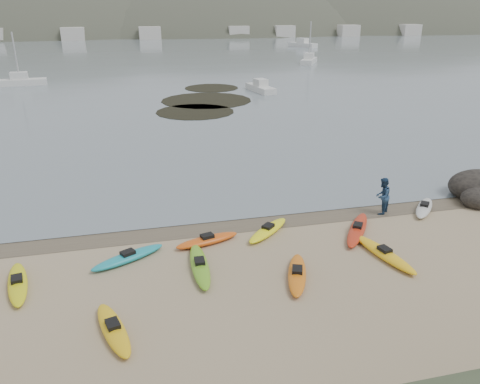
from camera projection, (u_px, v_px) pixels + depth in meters
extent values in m
plane|color=tan|center=(240.00, 220.00, 23.34)|extent=(600.00, 600.00, 0.00)
plane|color=brown|center=(241.00, 222.00, 23.07)|extent=(60.00, 60.00, 0.00)
plane|color=slate|center=(128.00, 24.00, 294.47)|extent=(1200.00, 1200.00, 0.00)
ellipsoid|color=yellow|center=(18.00, 284.00, 17.64)|extent=(1.32, 3.39, 0.34)
ellipsoid|color=yellow|center=(384.00, 254.00, 19.80)|extent=(1.40, 3.84, 0.34)
ellipsoid|color=orange|center=(297.00, 274.00, 18.26)|extent=(1.79, 3.23, 0.34)
ellipsoid|color=yellow|center=(113.00, 329.00, 15.14)|extent=(1.51, 3.21, 0.34)
ellipsoid|color=red|center=(357.00, 229.00, 21.96)|extent=(2.86, 3.62, 0.34)
ellipsoid|color=#DF5613|center=(207.00, 240.00, 20.93)|extent=(3.09, 1.47, 0.34)
ellipsoid|color=#6BB023|center=(200.00, 266.00, 18.87)|extent=(0.83, 3.72, 0.34)
ellipsoid|color=teal|center=(128.00, 257.00, 19.51)|extent=(3.26, 2.18, 0.34)
ellipsoid|color=silver|center=(424.00, 208.00, 24.31)|extent=(2.49, 2.65, 0.34)
ellipsoid|color=#FFFC15|center=(268.00, 230.00, 21.87)|extent=(2.77, 2.63, 0.34)
imported|color=navy|center=(382.00, 196.00, 23.73)|extent=(1.18, 1.16, 1.93)
ellipsoid|color=black|center=(478.00, 191.00, 26.34)|extent=(3.49, 2.71, 1.75)
ellipsoid|color=black|center=(478.00, 202.00, 24.98)|extent=(1.94, 1.75, 1.16)
cylinder|color=black|center=(195.00, 112.00, 47.35)|extent=(7.93, 7.93, 0.04)
cylinder|color=black|center=(206.00, 100.00, 53.14)|extent=(10.24, 10.24, 0.04)
cylinder|color=black|center=(211.00, 88.00, 61.29)|extent=(7.03, 7.03, 0.04)
cube|color=silver|center=(20.00, 82.00, 63.29)|extent=(6.91, 2.52, 0.95)
cube|color=silver|center=(261.00, 88.00, 58.66)|extent=(2.53, 6.15, 0.83)
cube|color=silver|center=(309.00, 61.00, 88.13)|extent=(5.46, 7.36, 1.03)
cube|color=silver|center=(302.00, 45.00, 125.12)|extent=(6.14, 8.86, 1.22)
ellipsoid|color=#384235|center=(27.00, 79.00, 196.35)|extent=(220.00, 120.00, 80.00)
ellipsoid|color=#384235|center=(216.00, 68.00, 208.35)|extent=(200.00, 110.00, 68.00)
ellipsoid|color=#384235|center=(377.00, 65.00, 236.66)|extent=(230.00, 130.00, 76.00)
cube|color=beige|center=(79.00, 34.00, 149.71)|extent=(7.00, 5.00, 4.00)
cube|color=beige|center=(155.00, 33.00, 154.97)|extent=(7.00, 5.00, 4.00)
cube|color=beige|center=(225.00, 32.00, 160.22)|extent=(7.00, 5.00, 4.00)
cube|color=beige|center=(292.00, 31.00, 165.48)|extent=(7.00, 5.00, 4.00)
cube|color=beige|center=(354.00, 31.00, 170.73)|extent=(7.00, 5.00, 4.00)
cube|color=beige|center=(412.00, 30.00, 175.98)|extent=(7.00, 5.00, 4.00)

